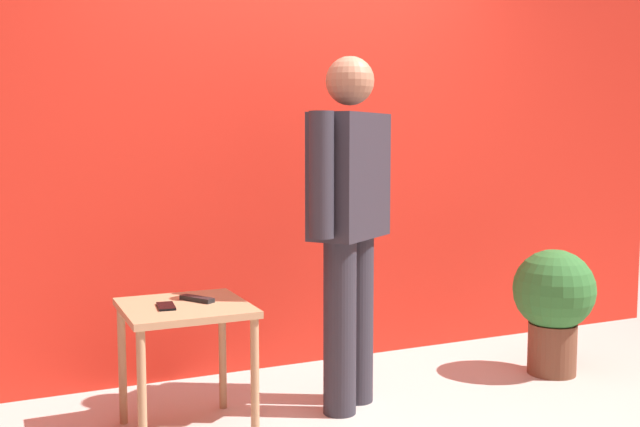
{
  "coord_description": "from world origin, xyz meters",
  "views": [
    {
      "loc": [
        -1.55,
        -2.49,
        1.27
      ],
      "look_at": [
        -0.17,
        0.55,
        0.94
      ],
      "focal_mm": 40.99,
      "sensor_mm": 36.0,
      "label": 1
    }
  ],
  "objects_px": {
    "cell_phone": "(166,306)",
    "standing_person": "(349,214)",
    "potted_plant": "(554,300)",
    "tv_remote": "(197,299)",
    "side_table": "(185,324)"
  },
  "relations": [
    {
      "from": "standing_person",
      "to": "potted_plant",
      "type": "relative_size",
      "value": 2.41
    },
    {
      "from": "cell_phone",
      "to": "standing_person",
      "type": "bearing_deg",
      "value": 8.01
    },
    {
      "from": "standing_person",
      "to": "cell_phone",
      "type": "xyz_separation_m",
      "value": [
        -0.87,
        -0.02,
        -0.35
      ]
    },
    {
      "from": "side_table",
      "to": "tv_remote",
      "type": "relative_size",
      "value": 3.37
    },
    {
      "from": "cell_phone",
      "to": "tv_remote",
      "type": "distance_m",
      "value": 0.16
    },
    {
      "from": "potted_plant",
      "to": "tv_remote",
      "type": "bearing_deg",
      "value": 178.49
    },
    {
      "from": "standing_person",
      "to": "side_table",
      "type": "xyz_separation_m",
      "value": [
        -0.79,
        -0.0,
        -0.44
      ]
    },
    {
      "from": "standing_person",
      "to": "side_table",
      "type": "height_order",
      "value": "standing_person"
    },
    {
      "from": "potted_plant",
      "to": "standing_person",
      "type": "bearing_deg",
      "value": 179.57
    },
    {
      "from": "side_table",
      "to": "tv_remote",
      "type": "xyz_separation_m",
      "value": [
        0.06,
        0.04,
        0.1
      ]
    },
    {
      "from": "standing_person",
      "to": "cell_phone",
      "type": "distance_m",
      "value": 0.94
    },
    {
      "from": "standing_person",
      "to": "potted_plant",
      "type": "distance_m",
      "value": 1.34
    },
    {
      "from": "side_table",
      "to": "cell_phone",
      "type": "relative_size",
      "value": 3.98
    },
    {
      "from": "cell_phone",
      "to": "tv_remote",
      "type": "height_order",
      "value": "tv_remote"
    },
    {
      "from": "cell_phone",
      "to": "potted_plant",
      "type": "xyz_separation_m",
      "value": [
        2.11,
        0.01,
        -0.17
      ]
    }
  ]
}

